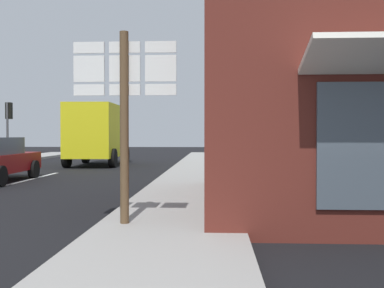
{
  "coord_description": "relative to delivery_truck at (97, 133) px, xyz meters",
  "views": [
    {
      "loc": [
        6.4,
        -5.76,
        1.56
      ],
      "look_at": [
        5.57,
        10.51,
        1.22
      ],
      "focal_mm": 41.8,
      "sensor_mm": 36.0,
      "label": 1
    }
  ],
  "objects": [
    {
      "name": "ground_plane",
      "position": [
        -0.47,
        -6.51,
        -1.65
      ],
      "size": [
        80.0,
        80.0,
        0.0
      ],
      "primitive_type": "plane",
      "color": "black"
    },
    {
      "name": "sidewalk_right",
      "position": [
        5.23,
        -8.51,
        -1.58
      ],
      "size": [
        2.36,
        44.0,
        0.14
      ],
      "primitive_type": "cube",
      "color": "#9E9B96",
      "rests_on": "ground"
    },
    {
      "name": "delivery_truck",
      "position": [
        0.0,
        0.0,
        0.0
      ],
      "size": [
        2.58,
        5.05,
        3.05
      ],
      "color": "yellow",
      "rests_on": "ground"
    },
    {
      "name": "route_sign_post",
      "position": [
        4.49,
        -15.19,
        0.35
      ],
      "size": [
        1.66,
        0.14,
        3.2
      ],
      "color": "brown",
      "rests_on": "ground"
    },
    {
      "name": "traffic_light_far_left",
      "position": [
        -5.29,
        1.52,
        0.8
      ],
      "size": [
        0.3,
        0.49,
        3.31
      ],
      "color": "#47474C",
      "rests_on": "ground"
    }
  ]
}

